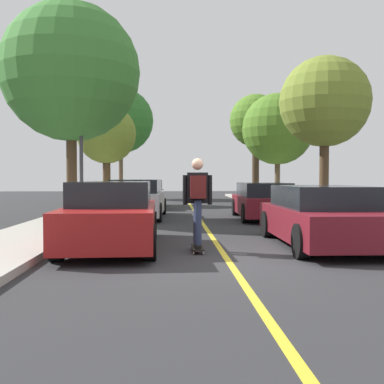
{
  "coord_description": "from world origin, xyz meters",
  "views": [
    {
      "loc": [
        -1.0,
        -8.19,
        1.47
      ],
      "look_at": [
        -0.15,
        10.64,
        0.86
      ],
      "focal_mm": 42.79,
      "sensor_mm": 36.0,
      "label": 1
    }
  ],
  "objects": [
    {
      "name": "street_tree_right_far",
      "position": [
        4.41,
        20.95,
        5.04
      ],
      "size": [
        3.37,
        3.37,
        6.64
      ],
      "color": "#3D2D1E",
      "rests_on": "sidewalk_right"
    },
    {
      "name": "street_tree_left_near",
      "position": [
        -4.41,
        16.11,
        3.71
      ],
      "size": [
        3.12,
        3.12,
        5.16
      ],
      "color": "#4C3823",
      "rests_on": "sidewalk_left"
    },
    {
      "name": "street_tree_right_near",
      "position": [
        4.41,
        14.91,
        3.91
      ],
      "size": [
        3.62,
        3.62,
        5.59
      ],
      "color": "brown",
      "rests_on": "sidewalk_right"
    },
    {
      "name": "street_tree_left_nearest",
      "position": [
        -4.41,
        7.65,
        5.03
      ],
      "size": [
        4.7,
        4.7,
        7.25
      ],
      "color": "#4C3823",
      "rests_on": "sidewalk_left"
    },
    {
      "name": "parked_car_right_near",
      "position": [
        2.23,
        7.75,
        0.65
      ],
      "size": [
        1.96,
        4.4,
        1.28
      ],
      "color": "maroon",
      "rests_on": "ground"
    },
    {
      "name": "parked_car_right_nearest",
      "position": [
        2.23,
        1.39,
        0.63
      ],
      "size": [
        2.01,
        4.4,
        1.28
      ],
      "color": "maroon",
      "rests_on": "ground"
    },
    {
      "name": "skateboard",
      "position": [
        -0.48,
        0.76,
        0.09
      ],
      "size": [
        0.22,
        0.84,
        0.1
      ],
      "color": "black",
      "rests_on": "ground"
    },
    {
      "name": "street_tree_left_far",
      "position": [
        -4.41,
        22.95,
        5.28
      ],
      "size": [
        4.4,
        4.4,
        7.35
      ],
      "color": "brown",
      "rests_on": "sidewalk_left"
    },
    {
      "name": "streetlamp",
      "position": [
        -3.98,
        7.12,
        3.02
      ],
      "size": [
        0.36,
        0.24,
        4.98
      ],
      "color": "#38383D",
      "rests_on": "sidewalk_left"
    },
    {
      "name": "ground",
      "position": [
        0.0,
        0.0,
        0.0
      ],
      "size": [
        80.0,
        80.0,
        0.0
      ],
      "primitive_type": "plane",
      "color": "#2D2D30"
    },
    {
      "name": "street_tree_right_nearest",
      "position": [
        4.41,
        7.77,
        4.11
      ],
      "size": [
        3.18,
        3.18,
        5.58
      ],
      "color": "#4C3823",
      "rests_on": "sidewalk_right"
    },
    {
      "name": "parked_car_left_nearest",
      "position": [
        -2.23,
        1.39,
        0.68
      ],
      "size": [
        1.95,
        4.42,
        1.38
      ],
      "color": "maroon",
      "rests_on": "ground"
    },
    {
      "name": "parked_car_left_far",
      "position": [
        -2.23,
        14.03,
        0.66
      ],
      "size": [
        1.9,
        4.65,
        1.33
      ],
      "color": "#BCAD89",
      "rests_on": "ground"
    },
    {
      "name": "center_line",
      "position": [
        0.0,
        4.0,
        0.0
      ],
      "size": [
        0.12,
        39.2,
        0.01
      ],
      "primitive_type": "cube",
      "color": "gold",
      "rests_on": "ground"
    },
    {
      "name": "parked_car_left_near",
      "position": [
        -2.23,
        8.32,
        0.68
      ],
      "size": [
        2.05,
        4.62,
        1.38
      ],
      "color": "#B7B7BC",
      "rests_on": "ground"
    },
    {
      "name": "skateboarder",
      "position": [
        -0.48,
        0.73,
        1.09
      ],
      "size": [
        0.58,
        0.7,
        1.74
      ],
      "color": "black",
      "rests_on": "skateboard"
    }
  ]
}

